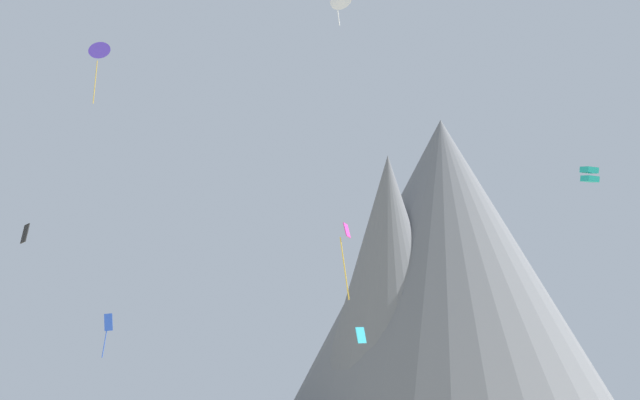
% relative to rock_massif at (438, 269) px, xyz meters
% --- Properties ---
extents(rock_massif, '(67.15, 67.15, 46.61)m').
position_rel_rock_massif_xyz_m(rock_massif, '(0.00, 0.00, 0.00)').
color(rock_massif, slate).
rests_on(rock_massif, ground_plane).
extents(kite_black_low, '(0.67, 0.79, 1.31)m').
position_rel_rock_massif_xyz_m(kite_black_low, '(-34.96, -79.03, -9.08)').
color(kite_black_low, black).
extents(kite_cyan_low, '(0.92, 0.74, 1.35)m').
position_rel_rock_massif_xyz_m(kite_cyan_low, '(-12.99, -63.90, -14.65)').
color(kite_cyan_low, '#33BCDB').
extents(kite_magenta_mid, '(0.81, 1.01, 5.48)m').
position_rel_rock_massif_xyz_m(kite_magenta_mid, '(-14.10, -72.71, -8.69)').
color(kite_magenta_mid, '#D1339E').
extents(kite_blue_low, '(0.84, 0.34, 3.65)m').
position_rel_rock_massif_xyz_m(kite_blue_low, '(-33.91, -62.46, -13.79)').
color(kite_blue_low, blue).
extents(kite_teal_mid, '(1.44, 1.48, 1.43)m').
position_rel_rock_massif_xyz_m(kite_teal_mid, '(5.58, -65.58, -1.95)').
color(kite_teal_mid, teal).
extents(kite_indigo_high, '(2.28, 1.18, 6.56)m').
position_rel_rock_massif_xyz_m(kite_indigo_high, '(-38.81, -53.53, 14.36)').
color(kite_indigo_high, '#5138B2').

